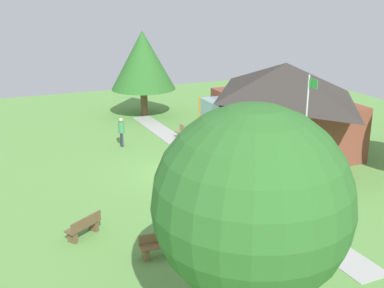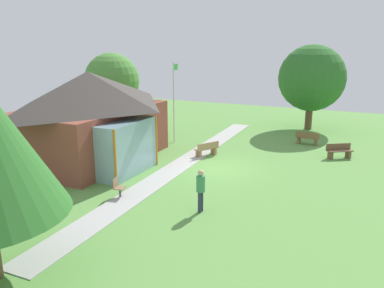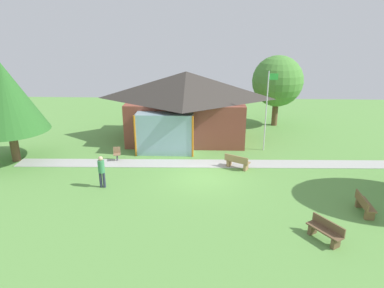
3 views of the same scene
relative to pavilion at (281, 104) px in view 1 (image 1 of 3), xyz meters
The scene contains 11 objects.
ground_plane 7.51m from the pavilion, 78.56° to the right, with size 44.00×44.00×0.00m, color #609947.
pavilion is the anchor object (origin of this frame).
footpath 5.75m from the pavilion, 74.22° to the right, with size 22.94×1.30×0.03m, color #ADADA8.
flagpole 5.97m from the pavilion, 22.68° to the right, with size 0.64×0.08×5.33m.
bench_front_right 14.30m from the pavilion, 63.76° to the right, with size 1.19×1.49×0.84m.
bench_lawn_far_right 13.80m from the pavilion, 50.41° to the right, with size 0.52×1.52×0.84m.
bench_rear_near_path 6.87m from the pavilion, 58.73° to the right, with size 1.51×1.14×0.84m.
patio_chair_west 6.50m from the pavilion, 131.33° to the right, with size 0.53×0.53×0.86m.
visitor_strolling_lawn 9.36m from the pavilion, 114.81° to the right, with size 0.34×0.34×1.74m.
tree_west_hedge 11.55m from the pavilion, 154.91° to the right, with size 4.59×4.59×6.11m.
tree_far_east 16.78m from the pavilion, 35.91° to the right, with size 4.98×4.98×6.42m.
Camera 1 is at (21.66, -8.62, 8.98)m, focal length 45.93 mm.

